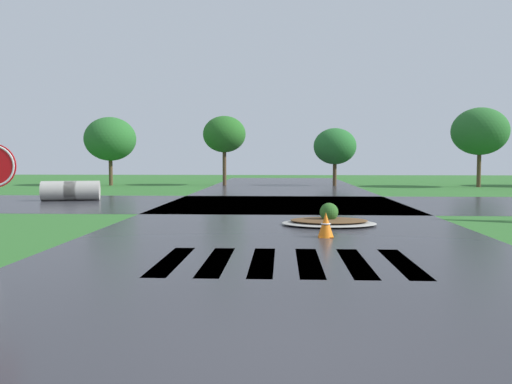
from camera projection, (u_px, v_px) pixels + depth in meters
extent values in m
cube|color=#2D6628|center=(289.00, 384.00, 4.85)|extent=(120.00, 120.00, 0.10)
cube|color=#2B2B30|center=(285.00, 230.00, 14.81)|extent=(10.52, 80.00, 0.01)
cube|color=#2B2B30|center=(284.00, 204.00, 23.54)|extent=(90.00, 9.47, 0.01)
cube|color=white|center=(171.00, 261.00, 10.39)|extent=(0.45, 3.03, 0.01)
cube|color=white|center=(217.00, 261.00, 10.35)|extent=(0.45, 3.03, 0.01)
cube|color=white|center=(263.00, 262.00, 10.30)|extent=(0.45, 3.03, 0.01)
cube|color=white|center=(309.00, 262.00, 10.26)|extent=(0.45, 3.03, 0.01)
cube|color=white|center=(355.00, 263.00, 10.22)|extent=(0.45, 3.03, 0.01)
cube|color=white|center=(403.00, 263.00, 10.17)|extent=(0.45, 3.03, 0.01)
ellipsoid|color=#9E9B93|center=(329.00, 223.00, 15.96)|extent=(2.85, 1.99, 0.12)
ellipsoid|color=brown|center=(329.00, 220.00, 15.95)|extent=(2.34, 1.63, 0.10)
sphere|color=#2D6023|center=(329.00, 212.00, 15.94)|extent=(0.56, 0.56, 0.56)
cylinder|color=#9E9B93|center=(59.00, 191.00, 25.21)|extent=(1.78, 1.30, 0.94)
cylinder|color=#9E9B93|center=(82.00, 191.00, 25.41)|extent=(1.78, 1.30, 0.94)
cone|color=orange|center=(326.00, 225.00, 13.49)|extent=(0.41, 0.41, 0.64)
torus|color=white|center=(326.00, 224.00, 13.49)|extent=(0.25, 0.25, 0.04)
cube|color=orange|center=(326.00, 237.00, 13.51)|extent=(0.36, 0.36, 0.03)
cylinder|color=#4C3823|center=(111.00, 171.00, 39.58)|extent=(0.28, 0.28, 2.14)
ellipsoid|color=#276528|center=(110.00, 139.00, 39.43)|extent=(3.82, 3.82, 3.25)
cylinder|color=#4C3823|center=(224.00, 167.00, 39.71)|extent=(0.28, 0.28, 2.72)
ellipsoid|color=#256120|center=(224.00, 134.00, 39.55)|extent=(3.20, 3.20, 2.72)
cylinder|color=#4C3823|center=(335.00, 173.00, 39.10)|extent=(0.28, 0.28, 1.82)
ellipsoid|color=#24652A|center=(335.00, 146.00, 38.97)|extent=(3.14, 3.14, 2.67)
cylinder|color=#4C3823|center=(479.00, 169.00, 37.16)|extent=(0.28, 0.28, 2.56)
ellipsoid|color=#276329|center=(480.00, 131.00, 36.99)|extent=(3.90, 3.90, 3.32)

